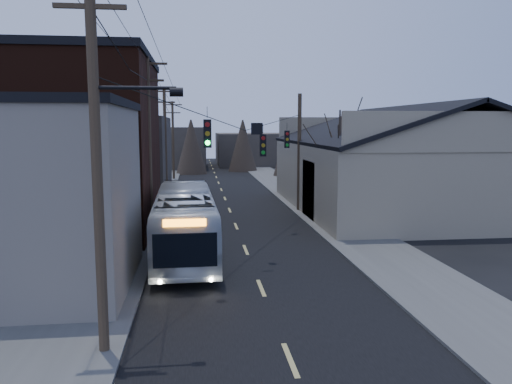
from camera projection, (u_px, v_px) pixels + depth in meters
road_surface at (226, 202)px, 40.88m from camera, size 9.00×110.00×0.02m
sidewalk_left at (146, 203)px, 40.10m from camera, size 4.00×110.00×0.12m
sidewalk_right at (304, 200)px, 41.65m from camera, size 4.00×110.00×0.12m
building_clapboard at (20, 199)px, 18.69m from camera, size 8.00×8.00×7.00m
building_brick at (66, 147)px, 29.19m from camera, size 10.00×12.00×10.00m
building_left_far at (117, 156)px, 45.20m from camera, size 9.00×14.00×7.00m
warehouse at (404, 173)px, 37.15m from camera, size 16.16×20.60×7.73m
building_far_left at (172, 148)px, 74.22m from camera, size 10.00×12.00×6.00m
building_far_right at (254, 149)px, 80.75m from camera, size 12.00×14.00×5.00m
bare_tree at (339, 168)px, 31.34m from camera, size 0.40×0.40×7.20m
utility_lines at (186, 144)px, 34.09m from camera, size 11.24×45.28×10.50m
bus at (185, 222)px, 24.00m from camera, size 2.99×11.72×3.25m
parked_car at (173, 196)px, 40.01m from camera, size 1.64×4.01×1.29m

